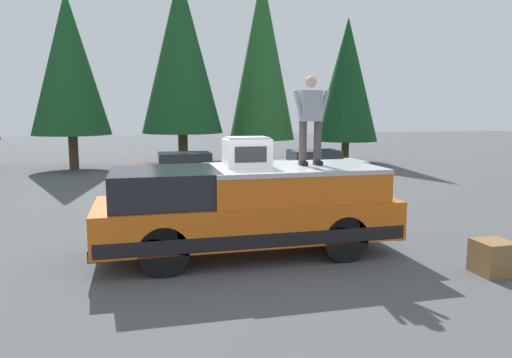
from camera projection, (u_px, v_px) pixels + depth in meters
The scene contains 11 objects.
ground_plane at pixel (218, 253), 9.02m from camera, with size 90.00×90.00×0.00m, color #4C4F51.
pickup_truck at pixel (247, 208), 8.88m from camera, with size 2.01×5.54×1.65m.
compressor_unit at pixel (247, 152), 8.81m from camera, with size 0.65×0.84×0.56m.
person_on_truck_bed at pixel (311, 118), 9.01m from camera, with size 0.29×0.72×1.69m.
parked_car_white at pixel (312, 165), 18.45m from camera, with size 1.64×4.10×1.16m.
parked_car_maroon at pixel (182, 168), 17.40m from camera, with size 1.64×4.10×1.16m.
wooden_crate at pixel (493, 257), 7.84m from camera, with size 0.56×0.56×0.56m, color olive.
conifer_far_left at pixel (347, 80), 24.38m from camera, with size 3.26×3.26×7.39m.
conifer_left at pixel (262, 57), 24.07m from camera, with size 3.36×3.36×9.61m.
conifer_center_left at pixel (181, 53), 22.65m from camera, with size 3.91×3.91×9.23m.
conifer_center_right at pixel (69, 64), 21.18m from camera, with size 3.50×3.50×7.97m.
Camera 1 is at (-8.64, 1.39, 2.70)m, focal length 33.21 mm.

